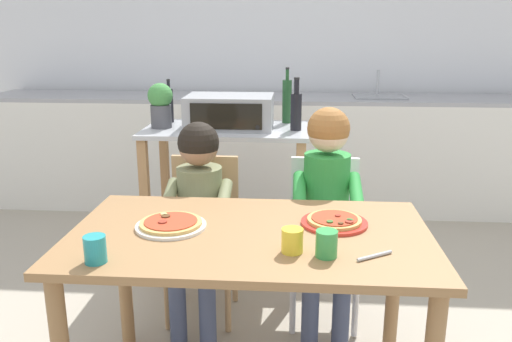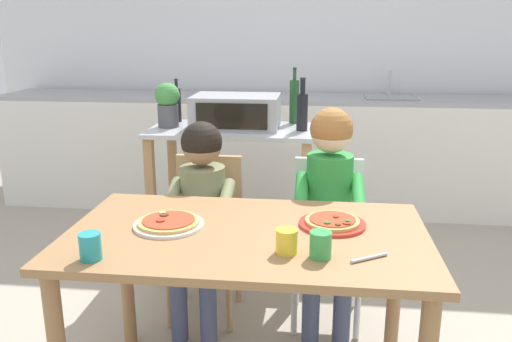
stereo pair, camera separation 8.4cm
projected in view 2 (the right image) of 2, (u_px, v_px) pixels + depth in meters
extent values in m
plane|color=#A89E8C|center=(271.00, 275.00, 3.17)|extent=(11.06, 11.06, 0.00)
cube|color=silver|center=(290.00, 40.00, 4.46)|extent=(5.21, 0.12, 2.70)
cube|color=silver|center=(285.00, 154.00, 4.31)|extent=(4.69, 0.60, 0.89)
cube|color=#9E9EA3|center=(286.00, 98.00, 4.18)|extent=(4.69, 0.60, 0.03)
cube|color=gray|center=(391.00, 98.00, 4.09)|extent=(0.40, 0.33, 0.02)
cylinder|color=#B7BABF|center=(390.00, 83.00, 4.18)|extent=(0.02, 0.02, 0.20)
cube|color=#B7BABF|center=(233.00, 130.00, 3.05)|extent=(0.96, 0.55, 0.02)
cube|color=#AD7F51|center=(234.00, 220.00, 3.21)|extent=(0.88, 0.50, 0.02)
cube|color=#AD7F51|center=(152.00, 211.00, 3.00)|extent=(0.05, 0.05, 0.86)
cube|color=#AD7F51|center=(305.00, 218.00, 2.90)|extent=(0.05, 0.05, 0.86)
cube|color=#AD7F51|center=(174.00, 187.00, 3.45)|extent=(0.05, 0.05, 0.86)
cube|color=#AD7F51|center=(306.00, 192.00, 3.35)|extent=(0.05, 0.05, 0.86)
cube|color=#999BA0|center=(236.00, 112.00, 3.03)|extent=(0.50, 0.34, 0.19)
cube|color=black|center=(232.00, 116.00, 2.86)|extent=(0.40, 0.01, 0.14)
cylinder|color=black|center=(263.00, 127.00, 2.86)|extent=(0.02, 0.01, 0.02)
cylinder|color=#1E4723|center=(294.00, 102.00, 3.16)|extent=(0.06, 0.06, 0.26)
cylinder|color=#1E4723|center=(295.00, 75.00, 3.12)|extent=(0.02, 0.02, 0.06)
cylinder|color=black|center=(295.00, 68.00, 3.11)|extent=(0.02, 0.02, 0.01)
cylinder|color=black|center=(177.00, 105.00, 3.22)|extent=(0.05, 0.05, 0.21)
cylinder|color=black|center=(176.00, 85.00, 3.18)|extent=(0.02, 0.02, 0.05)
cylinder|color=black|center=(176.00, 80.00, 3.18)|extent=(0.02, 0.02, 0.01)
cylinder|color=black|center=(302.00, 112.00, 2.94)|extent=(0.06, 0.06, 0.21)
cylinder|color=black|center=(303.00, 87.00, 2.90)|extent=(0.03, 0.03, 0.08)
cylinder|color=black|center=(303.00, 79.00, 2.89)|extent=(0.03, 0.03, 0.01)
cylinder|color=#4C4C51|center=(168.00, 116.00, 3.05)|extent=(0.12, 0.12, 0.13)
sphere|color=#428942|center=(167.00, 95.00, 3.02)|extent=(0.14, 0.14, 0.14)
cube|color=olive|center=(247.00, 236.00, 1.92)|extent=(1.33, 0.77, 0.03)
cylinder|color=olive|center=(126.00, 276.00, 2.40)|extent=(0.06, 0.06, 0.70)
cylinder|color=olive|center=(394.00, 291.00, 2.26)|extent=(0.06, 0.06, 0.70)
cube|color=tan|center=(204.00, 236.00, 2.62)|extent=(0.36, 0.36, 0.04)
cube|color=tan|center=(210.00, 191.00, 2.72)|extent=(0.34, 0.03, 0.38)
cylinder|color=tan|center=(229.00, 292.00, 2.52)|extent=(0.03, 0.03, 0.42)
cylinder|color=tan|center=(169.00, 288.00, 2.55)|extent=(0.03, 0.03, 0.42)
cylinder|color=tan|center=(238.00, 265.00, 2.81)|extent=(0.03, 0.03, 0.42)
cylinder|color=tan|center=(184.00, 262.00, 2.84)|extent=(0.03, 0.03, 0.42)
cube|color=silver|center=(327.00, 241.00, 2.56)|extent=(0.36, 0.36, 0.04)
cube|color=silver|center=(328.00, 194.00, 2.66)|extent=(0.34, 0.03, 0.38)
cylinder|color=silver|center=(358.00, 298.00, 2.46)|extent=(0.03, 0.03, 0.42)
cylinder|color=silver|center=(294.00, 295.00, 2.49)|extent=(0.03, 0.03, 0.42)
cylinder|color=silver|center=(354.00, 270.00, 2.75)|extent=(0.03, 0.03, 0.42)
cylinder|color=silver|center=(297.00, 267.00, 2.78)|extent=(0.03, 0.03, 0.42)
cube|color=#424C6B|center=(212.00, 240.00, 2.47)|extent=(0.10, 0.30, 0.10)
cylinder|color=#424C6B|center=(208.00, 299.00, 2.41)|extent=(0.08, 0.08, 0.44)
cube|color=#424C6B|center=(183.00, 239.00, 2.48)|extent=(0.10, 0.30, 0.10)
cylinder|color=#424C6B|center=(178.00, 298.00, 2.42)|extent=(0.08, 0.08, 0.44)
cylinder|color=#7A7F56|center=(226.00, 199.00, 2.45)|extent=(0.06, 0.26, 0.15)
cylinder|color=#7A7F56|center=(172.00, 197.00, 2.48)|extent=(0.06, 0.26, 0.15)
cylinder|color=#7A7F56|center=(203.00, 198.00, 2.57)|extent=(0.22, 0.22, 0.32)
sphere|color=#A37556|center=(202.00, 146.00, 2.50)|extent=(0.19, 0.19, 0.19)
sphere|color=black|center=(202.00, 142.00, 2.49)|extent=(0.20, 0.20, 0.20)
cube|color=#424C6B|center=(343.00, 246.00, 2.41)|extent=(0.10, 0.30, 0.10)
cylinder|color=#424C6B|center=(342.00, 306.00, 2.35)|extent=(0.08, 0.08, 0.44)
cube|color=#424C6B|center=(313.00, 244.00, 2.42)|extent=(0.10, 0.30, 0.10)
cylinder|color=#424C6B|center=(311.00, 305.00, 2.36)|extent=(0.08, 0.08, 0.44)
cylinder|color=green|center=(358.00, 194.00, 2.38)|extent=(0.06, 0.26, 0.15)
cylinder|color=green|center=(301.00, 192.00, 2.41)|extent=(0.06, 0.26, 0.15)
cylinder|color=green|center=(329.00, 195.00, 2.50)|extent=(0.22, 0.22, 0.40)
sphere|color=beige|center=(331.00, 133.00, 2.42)|extent=(0.19, 0.19, 0.19)
sphere|color=#9E6633|center=(332.00, 129.00, 2.41)|extent=(0.20, 0.20, 0.20)
cylinder|color=white|center=(169.00, 225.00, 1.97)|extent=(0.27, 0.27, 0.01)
cylinder|color=tan|center=(169.00, 222.00, 1.96)|extent=(0.23, 0.23, 0.01)
cylinder|color=#B23D23|center=(169.00, 220.00, 1.96)|extent=(0.20, 0.20, 0.00)
cylinder|color=maroon|center=(160.00, 221.00, 1.94)|extent=(0.03, 0.03, 0.01)
cylinder|color=#DBC666|center=(163.00, 213.00, 2.02)|extent=(0.03, 0.03, 0.01)
cylinder|color=#563319|center=(164.00, 215.00, 2.00)|extent=(0.03, 0.03, 0.01)
cylinder|color=red|center=(332.00, 224.00, 1.98)|extent=(0.25, 0.25, 0.01)
cylinder|color=tan|center=(332.00, 221.00, 1.97)|extent=(0.21, 0.21, 0.01)
cylinder|color=#B23D23|center=(332.00, 219.00, 1.97)|extent=(0.18, 0.18, 0.00)
cylinder|color=maroon|center=(347.00, 223.00, 1.92)|extent=(0.03, 0.03, 0.01)
cylinder|color=maroon|center=(336.00, 217.00, 1.98)|extent=(0.02, 0.02, 0.01)
cylinder|color=#386628|center=(327.00, 223.00, 1.92)|extent=(0.02, 0.02, 0.01)
cylinder|color=#563319|center=(338.00, 225.00, 1.91)|extent=(0.02, 0.02, 0.01)
cylinder|color=#386628|center=(348.00, 221.00, 1.94)|extent=(0.03, 0.03, 0.01)
cylinder|color=yellow|center=(287.00, 241.00, 1.73)|extent=(0.07, 0.07, 0.08)
cylinder|color=green|center=(321.00, 245.00, 1.69)|extent=(0.07, 0.07, 0.09)
cylinder|color=teal|center=(90.00, 247.00, 1.68)|extent=(0.07, 0.07, 0.09)
cylinder|color=#B7BABF|center=(369.00, 258.00, 1.69)|extent=(0.12, 0.09, 0.01)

